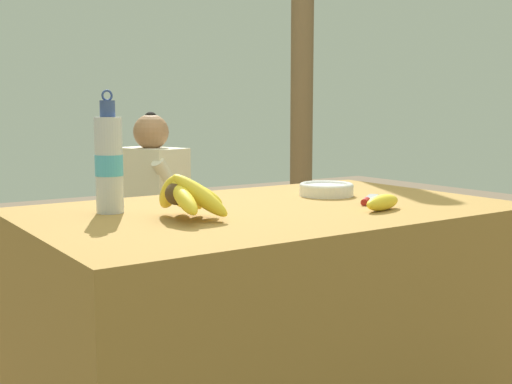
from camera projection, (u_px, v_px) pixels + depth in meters
name	position (u px, v px, depth m)	size (l,w,h in m)	color
market_counter	(271.00, 332.00, 1.91)	(1.38, 0.86, 0.75)	olive
banana_bunch_ripe	(187.00, 194.00, 1.64)	(0.16, 0.26, 0.13)	#4C381E
serving_bowl	(326.00, 189.00, 2.11)	(0.18, 0.18, 0.04)	white
water_bottle	(109.00, 163.00, 1.74)	(0.08, 0.08, 0.33)	silver
loose_banana_front	(382.00, 202.00, 1.79)	(0.16, 0.08, 0.04)	yellow
knife	(368.00, 200.00, 1.94)	(0.17, 0.13, 0.02)	#BCBCC1
wooden_bench	(137.00, 252.00, 3.17)	(1.77, 0.32, 0.40)	brown
seated_vendor	(145.00, 203.00, 3.12)	(0.46, 0.43, 1.03)	#232328
banana_bunch_green	(42.00, 238.00, 2.91)	(0.17, 0.23, 0.12)	#4C381E
support_post_far	(302.00, 58.00, 3.89)	(0.14, 0.14, 2.69)	brown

